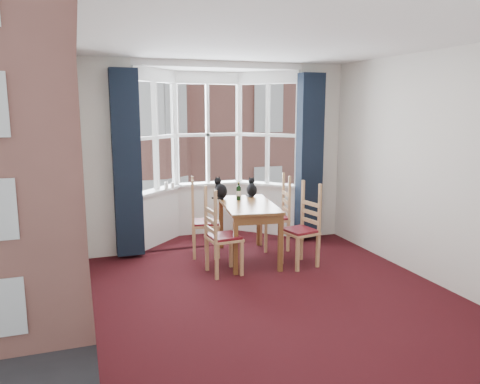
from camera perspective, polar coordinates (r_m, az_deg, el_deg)
name	(u,v)px	position (r m, az deg, el deg)	size (l,w,h in m)	color
floor	(279,298)	(5.44, 4.80, -12.80)	(4.50, 4.50, 0.00)	black
ceiling	(283,41)	(5.05, 5.30, 17.88)	(4.50, 4.50, 0.00)	white
wall_left	(86,186)	(4.62, -18.23, 0.67)	(4.50, 4.50, 0.00)	silver
wall_right	(432,168)	(6.15, 22.33, 2.71)	(4.50, 4.50, 0.00)	silver
wall_near	(427,225)	(3.18, 21.88, -3.79)	(4.00, 4.00, 0.00)	silver
wall_back_pier_left	(109,160)	(6.86, -15.70, 3.82)	(0.70, 0.12, 2.80)	silver
wall_back_pier_right	(317,152)	(7.79, 9.37, 4.80)	(0.70, 0.12, 2.80)	silver
bay_window	(212,153)	(7.63, -3.46, 4.81)	(2.76, 0.94, 2.80)	white
curtain_left	(127,164)	(6.71, -13.62, 3.34)	(0.38, 0.22, 2.60)	black
curtain_right	(310,157)	(7.53, 8.47, 4.25)	(0.38, 0.22, 2.60)	black
dining_table	(248,211)	(6.57, 1.03, -2.38)	(0.87, 1.38, 0.80)	brown
chair_left_near	(217,239)	(6.01, -2.79, -5.72)	(0.43, 0.45, 0.92)	tan
chair_left_far	(199,224)	(6.79, -5.00, -3.87)	(0.48, 0.50, 0.92)	tan
chair_right_near	(305,231)	(6.43, 7.95, -4.73)	(0.48, 0.49, 0.92)	tan
chair_right_far	(280,218)	(7.13, 4.92, -3.17)	(0.47, 0.48, 0.92)	tan
cat_left	(221,190)	(6.90, -2.36, 0.25)	(0.25, 0.28, 0.33)	black
cat_right	(252,189)	(7.07, 1.43, 0.39)	(0.20, 0.24, 0.29)	black
wine_bottle	(239,192)	(6.77, -0.16, -0.02)	(0.07, 0.07, 0.26)	black
candle_tall	(166,186)	(7.37, -8.98, 0.78)	(0.06, 0.06, 0.11)	white
candle_short	(172,186)	(7.42, -8.25, 0.78)	(0.06, 0.06, 0.09)	white
street	(110,213)	(37.76, -15.59, -2.48)	(80.00, 80.00, 0.00)	#333335
tenement_building	(132,121)	(18.69, -12.98, 8.45)	(18.40, 7.80, 15.20)	#93584C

